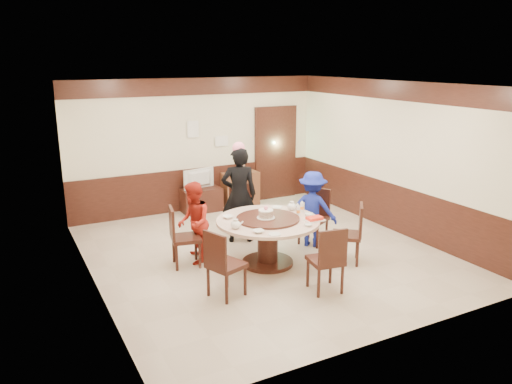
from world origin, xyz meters
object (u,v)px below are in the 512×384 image
person_blue (312,209)px  birthday_cake (266,214)px  television (201,179)px  banquet_table (268,233)px  shrimp_platter (314,219)px  side_cabinet (240,189)px  thermos (243,164)px  person_standing (239,195)px  person_red (194,223)px  tv_stand (201,200)px

person_blue → birthday_cake: 1.21m
birthday_cake → television: 3.17m
banquet_table → television: size_ratio=2.20×
television → shrimp_platter: bearing=85.9°
birthday_cake → side_cabinet: bearing=70.9°
banquet_table → side_cabinet: bearing=71.5°
shrimp_platter → banquet_table: bearing=147.2°
television → thermos: 1.04m
birthday_cake → television: (0.16, 3.16, -0.13)m
person_standing → person_blue: (1.04, -0.78, -0.19)m
person_blue → television: person_blue is taller
television → side_cabinet: bearing=170.1°
person_standing → shrimp_platter: (0.55, -1.55, -0.08)m
person_red → side_cabinet: 3.29m
banquet_table → side_cabinet: 3.38m
birthday_cake → television: bearing=87.1°
thermos → television: bearing=-178.3°
birthday_cake → thermos: (1.17, 3.19, 0.09)m
television → thermos: size_ratio=1.94×
birthday_cake → person_blue: bearing=18.4°
person_blue → person_standing: bearing=9.2°
person_standing → tv_stand: person_standing is taller
person_red → side_cabinet: size_ratio=1.65×
birthday_cake → television: size_ratio=0.39×
shrimp_platter → side_cabinet: bearing=82.7°
person_standing → tv_stand: size_ratio=2.02×
person_blue → birthday_cake: bearing=64.6°
person_blue → side_cabinet: size_ratio=1.66×
banquet_table → thermos: 3.42m
person_red → television: person_red is taller
shrimp_platter → thermos: thermos is taller
television → side_cabinet: television is taller
person_red → television: (1.12, 2.52, 0.05)m
birthday_cake → side_cabinet: (1.10, 3.19, -0.47)m
shrimp_platter → television: television is taller
birthday_cake → shrimp_platter: bearing=-31.8°
banquet_table → thermos: thermos is taller
person_blue → shrimp_platter: person_blue is taller
person_blue → shrimp_platter: bearing=103.9°
thermos → person_red: bearing=-129.9°
banquet_table → side_cabinet: banquet_table is taller
banquet_table → birthday_cake: 0.32m
person_standing → side_cabinet: person_standing is taller
side_cabinet → thermos: thermos is taller
person_standing → birthday_cake: person_standing is taller
tv_stand → person_red: bearing=-114.0°
person_red → thermos: size_ratio=3.47×
birthday_cake → shrimp_platter: 0.76m
banquet_table → birthday_cake: size_ratio=5.72×
person_blue → side_cabinet: (-0.03, 2.82, -0.29)m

